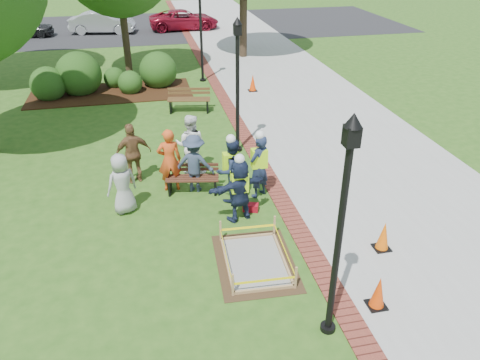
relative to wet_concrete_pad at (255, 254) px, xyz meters
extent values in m
plane|color=#285116|center=(-0.41, 0.83, -0.23)|extent=(100.00, 100.00, 0.00)
cube|color=#9E9E99|center=(4.59, 10.83, -0.22)|extent=(6.00, 60.00, 0.02)
cube|color=maroon|center=(1.34, 10.83, -0.22)|extent=(0.50, 60.00, 0.03)
cube|color=#381E0F|center=(-3.41, 12.83, -0.21)|extent=(7.00, 3.00, 0.05)
cube|color=black|center=(-0.41, 27.83, -0.23)|extent=(36.00, 12.00, 0.01)
cube|color=#47331E|center=(0.00, 0.00, -0.23)|extent=(1.81, 2.38, 0.01)
cube|color=gray|center=(0.00, 0.00, -0.21)|extent=(1.28, 1.86, 0.04)
cube|color=tan|center=(0.00, 0.00, -0.19)|extent=(1.41, 1.98, 0.08)
cube|color=tan|center=(0.00, 0.00, 0.04)|extent=(1.44, 2.01, 0.55)
cube|color=yellow|center=(0.00, 0.00, 0.07)|extent=(1.39, 1.96, 0.06)
cube|color=#4D281A|center=(-0.96, 3.40, 0.21)|extent=(1.51, 0.69, 0.04)
cube|color=#4D281A|center=(-0.91, 3.63, 0.44)|extent=(1.44, 0.31, 0.23)
cube|color=black|center=(-0.96, 3.40, -0.02)|extent=(1.39, 0.72, 0.43)
cube|color=brown|center=(-0.28, 9.81, 0.28)|extent=(1.74, 0.78, 0.04)
cube|color=brown|center=(-0.24, 10.07, 0.54)|extent=(1.66, 0.34, 0.27)
cube|color=black|center=(-0.28, 9.81, 0.01)|extent=(1.59, 0.82, 0.49)
cube|color=black|center=(2.00, -1.82, -0.21)|extent=(0.37, 0.37, 0.05)
cone|color=#DA3E06|center=(2.00, -1.82, 0.15)|extent=(0.29, 0.29, 0.68)
cube|color=black|center=(2.97, -0.14, -0.21)|extent=(0.37, 0.37, 0.05)
cone|color=#EF6107|center=(2.97, -0.14, 0.16)|extent=(0.29, 0.29, 0.69)
cube|color=black|center=(2.80, 11.78, -0.21)|extent=(0.38, 0.38, 0.05)
cone|color=#F74007|center=(2.80, 11.78, 0.17)|extent=(0.30, 0.30, 0.70)
cube|color=maroon|center=(0.40, 2.12, -0.13)|extent=(0.45, 0.35, 0.20)
cylinder|color=black|center=(0.84, -2.17, 1.67)|extent=(0.12, 0.12, 3.80)
cube|color=black|center=(0.84, -2.17, 3.67)|extent=(0.22, 0.22, 0.32)
cone|color=black|center=(0.84, -2.17, 3.92)|extent=(0.28, 0.28, 0.22)
cylinder|color=black|center=(0.84, -2.17, -0.18)|extent=(0.28, 0.28, 0.10)
cylinder|color=black|center=(0.84, 5.83, 1.67)|extent=(0.12, 0.12, 3.80)
cube|color=black|center=(0.84, 5.83, 3.67)|extent=(0.22, 0.22, 0.32)
cone|color=black|center=(0.84, 5.83, 3.92)|extent=(0.28, 0.28, 0.22)
cylinder|color=black|center=(0.84, 5.83, -0.18)|extent=(0.28, 0.28, 0.10)
cylinder|color=black|center=(0.84, 13.83, 1.67)|extent=(0.12, 0.12, 3.80)
cylinder|color=black|center=(0.84, 13.83, -0.18)|extent=(0.28, 0.28, 0.10)
cylinder|color=#3D2D1E|center=(-2.56, 15.47, 1.97)|extent=(0.33, 0.33, 4.41)
cylinder|color=#3D2D1E|center=(3.76, 17.99, 2.33)|extent=(0.41, 0.41, 5.13)
sphere|color=#224714|center=(-5.93, 12.67, -0.23)|extent=(1.49, 1.49, 1.49)
sphere|color=#224714|center=(-4.69, 13.19, -0.23)|extent=(1.96, 1.96, 1.96)
sphere|color=#224714|center=(-2.54, 12.72, -0.23)|extent=(1.07, 1.07, 1.07)
sphere|color=#224714|center=(-1.24, 13.49, -0.23)|extent=(1.70, 1.70, 1.70)
sphere|color=#224714|center=(-3.23, 13.77, -0.23)|extent=(0.97, 0.97, 0.97)
imported|color=#999999|center=(-2.81, 2.79, 0.58)|extent=(0.61, 0.52, 1.63)
imported|color=#DC4A19|center=(-1.52, 3.70, 0.68)|extent=(0.58, 0.38, 1.82)
imported|color=white|center=(-0.84, 4.58, 0.69)|extent=(0.67, 0.54, 1.84)
imported|color=brown|center=(-2.50, 4.39, 0.66)|extent=(0.64, 0.49, 1.79)
imported|color=#2F3A52|center=(-0.87, 3.51, 0.60)|extent=(0.62, 0.50, 1.66)
imported|color=#171D3C|center=(0.04, 1.82, 0.60)|extent=(0.61, 0.48, 1.67)
cube|color=#ACF014|center=(0.04, 1.82, 0.83)|extent=(0.42, 0.26, 0.52)
sphere|color=white|center=(0.04, 1.82, 1.46)|extent=(0.25, 0.25, 0.25)
imported|color=#192843|center=(0.79, 2.84, 0.66)|extent=(0.68, 0.63, 1.78)
cube|color=#ACF014|center=(0.79, 2.84, 0.91)|extent=(0.42, 0.26, 0.52)
sphere|color=white|center=(0.79, 2.84, 1.57)|extent=(0.25, 0.25, 0.25)
imported|color=#161C3A|center=(0.02, 2.77, 0.65)|extent=(0.66, 0.54, 1.78)
cube|color=#ACF014|center=(0.02, 2.77, 0.91)|extent=(0.42, 0.26, 0.52)
sphere|color=white|center=(0.02, 2.77, 1.57)|extent=(0.25, 0.25, 0.25)
imported|color=#242527|center=(-9.26, 26.18, -0.23)|extent=(2.27, 4.43, 1.39)
imported|color=#B1B1B6|center=(-4.22, 26.28, -0.23)|extent=(2.82, 5.03, 1.55)
imported|color=maroon|center=(1.36, 26.40, -0.23)|extent=(2.09, 4.55, 1.46)
camera|label=1|loc=(-2.08, -7.95, 6.38)|focal=35.00mm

